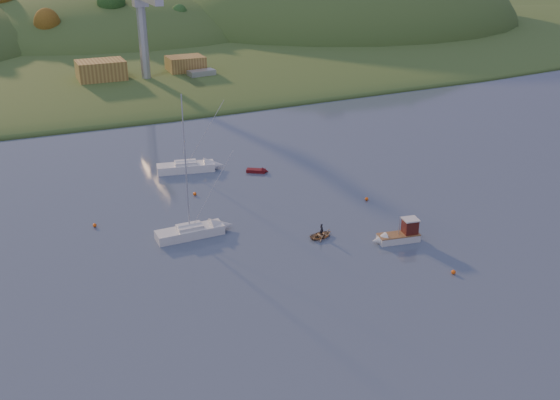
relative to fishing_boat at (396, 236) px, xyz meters
name	(u,v)px	position (x,y,z in m)	size (l,w,h in m)	color
far_shore	(76,29)	(-10.90, 202.56, -0.86)	(620.00, 220.00, 1.50)	#385321
shore_slope	(106,58)	(-10.90, 137.56, -0.86)	(640.00, 150.00, 7.00)	#385321
hill_center	(111,35)	(-0.90, 182.56, -0.86)	(140.00, 120.00, 36.00)	#385321
hill_right	(334,27)	(84.10, 167.56, -0.86)	(150.00, 130.00, 60.00)	#385321
hillside_trees	(95,48)	(-10.90, 157.56, -0.86)	(280.00, 50.00, 32.00)	#1A4418
wharf	(157,82)	(-5.90, 94.56, 0.34)	(42.00, 16.00, 2.40)	slate
shed_west	(101,71)	(-18.90, 95.56, 3.94)	(11.00, 8.00, 4.80)	olive
shed_east	(186,64)	(2.10, 96.56, 3.54)	(9.00, 7.00, 4.00)	olive
dock_crane	(143,17)	(-8.90, 90.95, 16.32)	(3.20, 28.00, 20.30)	#B7B7BC
fishing_boat	(396,236)	(0.00, 0.00, 0.00)	(6.31, 2.87, 3.88)	silver
sailboat_near	(190,231)	(-22.70, 11.91, -0.10)	(8.52, 2.67, 11.78)	silver
sailboat_far	(186,167)	(-16.52, 34.53, -0.06)	(9.40, 4.40, 12.56)	silver
canoe	(321,235)	(-7.75, 4.87, -0.54)	(2.21, 3.10, 0.64)	#9E7D57
paddler	(322,232)	(-7.75, 4.87, -0.06)	(0.59, 0.38, 1.60)	black
red_tender	(260,171)	(-5.89, 29.11, -0.61)	(3.62, 2.95, 1.21)	#530B0F
work_vessel	(202,80)	(4.27, 90.56, 0.54)	(15.73, 7.20, 3.91)	slate
buoy_0	(453,272)	(1.45, -9.34, -0.61)	(0.50, 0.50, 0.50)	#F3550C
buoy_1	(367,199)	(3.57, 12.46, -0.61)	(0.50, 0.50, 0.50)	#F3550C
buoy_2	(95,225)	(-33.20, 19.70, -0.61)	(0.50, 0.50, 0.50)	#F3550C
buoy_3	(195,194)	(-18.20, 24.43, -0.61)	(0.50, 0.50, 0.50)	#F3550C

